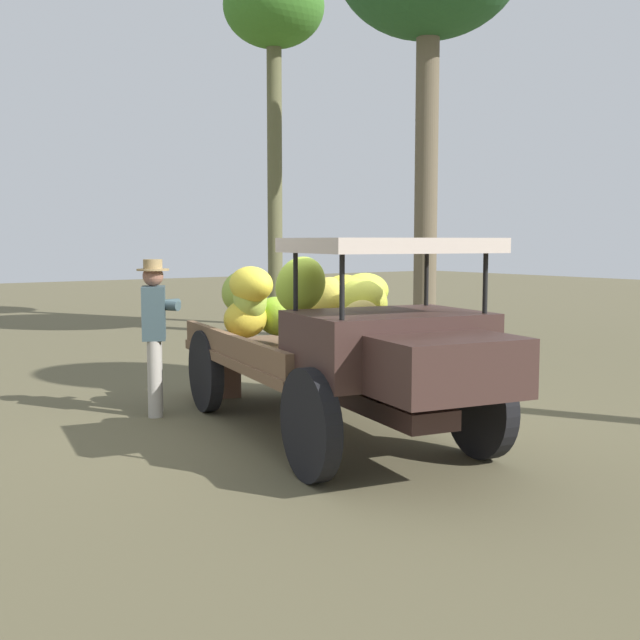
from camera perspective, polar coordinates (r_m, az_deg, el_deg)
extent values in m
plane|color=brown|center=(7.74, 0.28, -8.19)|extent=(60.00, 60.00, 0.00)
cube|color=#3C2722|center=(7.77, 0.31, -4.40)|extent=(4.01, 1.18, 0.16)
cylinder|color=black|center=(6.95, 11.48, -6.15)|extent=(0.90, 0.31, 0.89)
cylinder|color=black|center=(6.16, -0.72, -7.57)|extent=(0.90, 0.31, 0.89)
cylinder|color=black|center=(9.32, 1.25, -3.01)|extent=(0.90, 0.31, 0.89)
cylinder|color=black|center=(8.74, -8.24, -3.65)|extent=(0.90, 0.31, 0.89)
cube|color=brown|center=(8.14, -1.03, -2.65)|extent=(3.27, 2.25, 0.10)
cube|color=brown|center=(8.47, 3.93, -1.24)|extent=(2.96, 0.64, 0.22)
cube|color=brown|center=(7.84, -6.40, -1.83)|extent=(2.96, 0.64, 0.22)
cube|color=#3C2722|center=(6.59, 4.92, -1.80)|extent=(1.37, 1.70, 0.55)
cube|color=#3C2722|center=(5.84, 9.30, -3.38)|extent=(0.89, 1.18, 0.44)
cylinder|color=black|center=(6.53, 11.83, 2.87)|extent=(0.04, 0.04, 0.55)
cylinder|color=black|center=(5.85, 1.60, 2.67)|extent=(0.04, 0.04, 0.55)
cylinder|color=black|center=(7.25, 7.68, 3.22)|extent=(0.04, 0.04, 0.55)
cylinder|color=black|center=(6.65, -1.77, 3.04)|extent=(0.04, 0.04, 0.55)
cube|color=beige|center=(6.53, 4.99, 5.39)|extent=(1.48, 1.72, 0.12)
ellipsoid|color=gold|center=(7.69, 2.87, 1.23)|extent=(0.71, 0.50, 0.51)
ellipsoid|color=yellow|center=(7.95, 1.81, 1.84)|extent=(0.77, 0.63, 0.40)
ellipsoid|color=#8AB330|center=(8.68, -3.11, 0.27)|extent=(0.60, 0.52, 0.53)
ellipsoid|color=#96B53C|center=(9.07, -5.64, 2.02)|extent=(0.68, 0.50, 0.54)
ellipsoid|color=tan|center=(7.31, 2.95, -0.32)|extent=(0.66, 0.66, 0.55)
ellipsoid|color=yellow|center=(8.32, -5.00, 2.57)|extent=(0.63, 0.48, 0.47)
ellipsoid|color=gold|center=(8.53, -5.40, 0.09)|extent=(0.72, 0.72, 0.48)
ellipsoid|color=#8BAB2C|center=(7.11, -1.43, 2.57)|extent=(0.57, 0.64, 0.63)
ellipsoid|color=#BBCA3B|center=(8.10, 3.23, 2.11)|extent=(0.69, 0.69, 0.45)
ellipsoid|color=gold|center=(7.93, 0.77, 1.47)|extent=(0.77, 0.62, 0.48)
ellipsoid|color=#A9C64A|center=(8.48, -5.06, 1.57)|extent=(0.67, 0.62, 0.54)
cylinder|color=#B5AEA2|center=(8.80, -11.77, -3.90)|extent=(0.15, 0.15, 0.82)
cylinder|color=#B5AEA2|center=(8.55, -11.82, -4.19)|extent=(0.15, 0.15, 0.82)
cube|color=#384B51|center=(8.59, -11.89, 0.51)|extent=(0.46, 0.39, 0.57)
cylinder|color=#384B51|center=(8.68, -11.22, 1.14)|extent=(0.19, 0.41, 0.10)
cylinder|color=#384B51|center=(8.48, -11.25, 1.03)|extent=(0.40, 0.26, 0.10)
sphere|color=#905E4B|center=(8.56, -11.94, 3.13)|extent=(0.22, 0.22, 0.22)
cylinder|color=#957B4F|center=(8.56, -11.95, 3.57)|extent=(0.34, 0.34, 0.02)
cylinder|color=#957B4F|center=(8.56, -11.96, 3.97)|extent=(0.20, 0.20, 0.10)
cube|color=#8E614B|center=(9.67, -7.15, -3.99)|extent=(0.61, 0.55, 0.47)
cylinder|color=brown|center=(14.51, 7.66, 10.33)|extent=(0.41, 0.41, 6.07)
cylinder|color=brown|center=(17.48, -3.28, 10.12)|extent=(0.32, 0.32, 6.40)
ellipsoid|color=#3F7C29|center=(18.13, -3.35, 21.64)|extent=(2.16, 2.16, 1.73)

